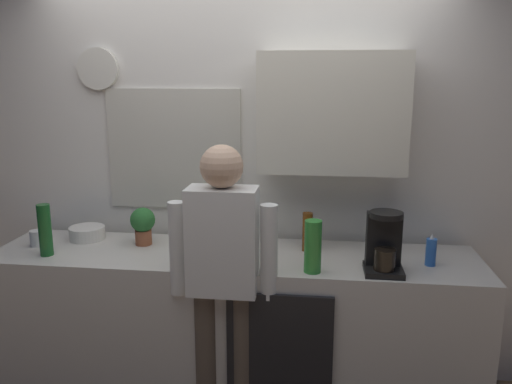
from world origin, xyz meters
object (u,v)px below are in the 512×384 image
(cup_white_mug, at_px, (37,238))
(dish_soap, at_px, (431,252))
(bottle_clear_soda, at_px, (313,247))
(bottle_olive_oil, at_px, (198,221))
(coffee_maker, at_px, (384,245))
(person_at_sink, at_px, (223,269))
(mixing_bowl, at_px, (87,233))
(bottle_amber_beer, at_px, (307,232))
(cup_blue_mug, at_px, (229,244))
(bottle_green_wine, at_px, (45,230))
(potted_plant, at_px, (143,224))

(cup_white_mug, height_order, dish_soap, dish_soap)
(bottle_clear_soda, height_order, bottle_olive_oil, bottle_clear_soda)
(coffee_maker, bearing_deg, person_at_sink, -171.01)
(cup_white_mug, distance_m, mixing_bowl, 0.29)
(bottle_amber_beer, relative_size, cup_blue_mug, 2.30)
(dish_soap, relative_size, person_at_sink, 0.11)
(bottle_clear_soda, xyz_separation_m, mixing_bowl, (-1.42, 0.39, -0.10))
(bottle_amber_beer, bearing_deg, cup_blue_mug, -168.43)
(coffee_maker, height_order, person_at_sink, person_at_sink)
(dish_soap, bearing_deg, bottle_olive_oil, 168.37)
(bottle_clear_soda, height_order, bottle_green_wine, bottle_green_wine)
(bottle_clear_soda, relative_size, bottle_olive_oil, 1.12)
(bottle_green_wine, distance_m, mixing_bowl, 0.35)
(bottle_green_wine, relative_size, cup_blue_mug, 3.00)
(coffee_maker, relative_size, cup_blue_mug, 3.30)
(dish_soap, bearing_deg, cup_blue_mug, 176.60)
(bottle_olive_oil, relative_size, person_at_sink, 0.16)
(bottle_clear_soda, distance_m, cup_blue_mug, 0.56)
(bottle_green_wine, height_order, cup_white_mug, bottle_green_wine)
(person_at_sink, bearing_deg, mixing_bowl, 149.80)
(bottle_olive_oil, xyz_separation_m, cup_blue_mug, (0.23, -0.21, -0.08))
(coffee_maker, xyz_separation_m, dish_soap, (0.27, 0.12, -0.07))
(bottle_amber_beer, bearing_deg, cup_white_mug, -175.98)
(coffee_maker, height_order, bottle_olive_oil, coffee_maker)
(bottle_green_wine, bearing_deg, dish_soap, 2.84)
(coffee_maker, height_order, bottle_clear_soda, coffee_maker)
(bottle_green_wine, height_order, cup_blue_mug, bottle_green_wine)
(coffee_maker, relative_size, bottle_clear_soda, 1.18)
(bottle_clear_soda, height_order, mixing_bowl, bottle_clear_soda)
(cup_blue_mug, bearing_deg, cup_white_mug, -178.94)
(cup_white_mug, height_order, mixing_bowl, cup_white_mug)
(bottle_amber_beer, distance_m, bottle_green_wine, 1.50)
(bottle_clear_soda, xyz_separation_m, person_at_sink, (-0.46, -0.07, -0.12))
(mixing_bowl, bearing_deg, person_at_sink, -25.57)
(coffee_maker, relative_size, bottle_olive_oil, 1.32)
(cup_white_mug, xyz_separation_m, mixing_bowl, (0.24, 0.16, -0.01))
(bottle_green_wine, xyz_separation_m, person_at_sink, (1.06, -0.15, -0.13))
(dish_soap, height_order, person_at_sink, person_at_sink)
(bottle_amber_beer, relative_size, potted_plant, 1.00)
(bottle_olive_oil, xyz_separation_m, cup_white_mug, (-0.95, -0.23, -0.08))
(bottle_green_wine, bearing_deg, person_at_sink, -7.84)
(cup_blue_mug, bearing_deg, bottle_amber_beer, 11.57)
(coffee_maker, bearing_deg, dish_soap, 24.44)
(bottle_clear_soda, bearing_deg, cup_blue_mug, 153.37)
(bottle_green_wine, bearing_deg, cup_blue_mug, 9.58)
(bottle_green_wine, height_order, person_at_sink, person_at_sink)
(cup_white_mug, relative_size, cup_blue_mug, 0.95)
(bottle_clear_soda, bearing_deg, person_at_sink, -171.00)
(cup_white_mug, distance_m, dish_soap, 2.30)
(bottle_olive_oil, height_order, person_at_sink, person_at_sink)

